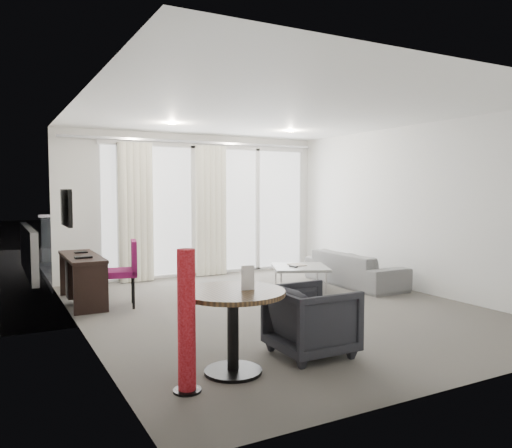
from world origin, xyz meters
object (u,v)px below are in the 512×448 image
round_table (233,332)px  coffee_table (300,278)px  desk_chair (119,274)px  rattan_chair_b (250,242)px  desk (82,279)px  red_lamp (187,321)px  rattan_chair_a (233,244)px  tub_armchair (312,320)px  sofa (355,268)px

round_table → coffee_table: bearing=47.8°
desk_chair → rattan_chair_b: 5.27m
round_table → desk_chair: bearing=96.0°
desk → red_lamp: (0.22, -3.59, 0.23)m
round_table → red_lamp: red_lamp is taller
rattan_chair_a → tub_armchair: bearing=-110.8°
sofa → rattan_chair_a: size_ratio=2.28×
red_lamp → rattan_chair_b: size_ratio=1.56×
sofa → coffee_table: bearing=85.2°
desk → rattan_chair_a: 4.35m
rattan_chair_b → desk_chair: bearing=-118.0°
rattan_chair_a → coffee_table: bearing=-98.4°
desk_chair → tub_armchair: desk_chair is taller
round_table → sofa: 4.43m
desk → rattan_chair_a: (3.55, 2.51, 0.08)m
red_lamp → rattan_chair_b: 7.84m
tub_armchair → rattan_chair_a: (1.95, 5.83, 0.08)m
sofa → tub_armchair: bearing=134.3°
rattan_chair_a → rattan_chair_b: size_ratio=1.14×
red_lamp → rattan_chair_a: bearing=61.4°
rattan_chair_b → sofa: bearing=-71.2°
desk_chair → round_table: 2.96m
sofa → rattan_chair_b: size_ratio=2.59×
desk → coffee_table: (3.21, -0.64, -0.15)m
red_lamp → rattan_chair_a: red_lamp is taller
sofa → rattan_chair_b: rattan_chair_b is taller
tub_armchair → sofa: bearing=-45.4°
desk_chair → rattan_chair_a: desk_chair is taller
red_lamp → rattan_chair_a: 6.96m
round_table → red_lamp: size_ratio=0.80×
rattan_chair_a → red_lamp: bearing=-120.9°
red_lamp → rattan_chair_a: (3.33, 6.11, -0.15)m
round_table → rattan_chair_b: bearing=61.3°
round_table → sofa: size_ratio=0.48×
desk_chair → sofa: bearing=8.1°
sofa → rattan_chair_a: (-0.70, 3.24, 0.14)m
tub_armchair → rattan_chair_a: rattan_chair_a is taller
sofa → rattan_chair_a: bearing=12.1°
red_lamp → rattan_chair_b: (4.06, 6.71, -0.20)m
rattan_chair_a → rattan_chair_b: (0.73, 0.60, -0.05)m
desk_chair → tub_armchair: bearing=-55.2°
desk_chair → rattan_chair_a: bearing=55.6°
coffee_table → sofa: size_ratio=0.45×
rattan_chair_b → desk: bearing=-124.6°
red_lamp → round_table: bearing=21.2°
desk_chair → sofa: (3.84, -0.28, -0.18)m
desk_chair → round_table: (0.31, -2.95, -0.09)m
round_table → rattan_chair_a: rattan_chair_a is taller
desk_chair → coffee_table: bearing=8.4°
desk → rattan_chair_a: size_ratio=1.74×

